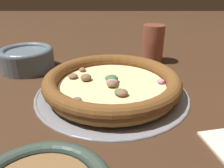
{
  "coord_description": "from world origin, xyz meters",
  "views": [
    {
      "loc": [
        0.0,
        -0.44,
        0.23
      ],
      "look_at": [
        0.0,
        0.0,
        0.02
      ],
      "focal_mm": 35.0,
      "sensor_mm": 36.0,
      "label": 1
    }
  ],
  "objects_px": {
    "pizza": "(112,82)",
    "drinking_cup": "(153,44)",
    "pizza_tray": "(112,91)",
    "bowl_near": "(27,58)"
  },
  "relations": [
    {
      "from": "bowl_near",
      "to": "drinking_cup",
      "type": "xyz_separation_m",
      "value": [
        0.37,
        0.07,
        0.02
      ]
    },
    {
      "from": "pizza_tray",
      "to": "drinking_cup",
      "type": "relative_size",
      "value": 3.02
    },
    {
      "from": "pizza",
      "to": "drinking_cup",
      "type": "bearing_deg",
      "value": 59.84
    },
    {
      "from": "pizza_tray",
      "to": "bowl_near",
      "type": "distance_m",
      "value": 0.28
    },
    {
      "from": "pizza_tray",
      "to": "pizza",
      "type": "distance_m",
      "value": 0.02
    },
    {
      "from": "pizza",
      "to": "bowl_near",
      "type": "bearing_deg",
      "value": 148.37
    },
    {
      "from": "pizza_tray",
      "to": "drinking_cup",
      "type": "bearing_deg",
      "value": 59.87
    },
    {
      "from": "pizza_tray",
      "to": "drinking_cup",
      "type": "height_order",
      "value": "drinking_cup"
    },
    {
      "from": "pizza_tray",
      "to": "bowl_near",
      "type": "bearing_deg",
      "value": 148.42
    },
    {
      "from": "pizza",
      "to": "bowl_near",
      "type": "relative_size",
      "value": 2.06
    }
  ]
}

